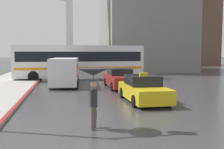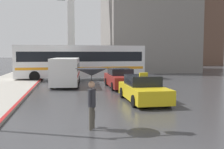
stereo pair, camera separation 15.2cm
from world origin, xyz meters
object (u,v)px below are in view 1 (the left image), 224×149
ambulance_van (65,70)px  pedestrian_with_umbrella (93,79)px  traffic_light (14,16)px  monument_cross (69,5)px  taxi (143,89)px  sedan_red (120,79)px  city_bus (80,61)px

ambulance_van → pedestrian_with_umbrella: 12.38m
traffic_light → monument_cross: monument_cross is taller
pedestrian_with_umbrella → traffic_light: size_ratio=0.38×
traffic_light → monument_cross: size_ratio=0.36×
taxi → ambulance_van: ambulance_van is taller
taxi → pedestrian_with_umbrella: size_ratio=2.11×
ambulance_van → taxi: bearing=122.5°
sedan_red → city_bus: city_bus is taller
taxi → monument_cross: bearing=-81.1°
pedestrian_with_umbrella → traffic_light: (-2.58, 0.58, 2.09)m
city_bus → traffic_light: traffic_light is taller
pedestrian_with_umbrella → monument_cross: (-0.15, 26.19, 7.08)m
sedan_red → traffic_light: traffic_light is taller
sedan_red → ambulance_van: size_ratio=0.88×
city_bus → pedestrian_with_umbrella: bearing=175.4°
city_bus → pedestrian_with_umbrella: (-0.59, -17.27, -0.12)m
sedan_red → pedestrian_with_umbrella: (-3.18, -10.40, 1.06)m
taxi → pedestrian_with_umbrella: (-3.21, -4.65, 1.08)m
ambulance_van → city_bus: 5.19m
taxi → sedan_red: 5.75m
ambulance_van → sedan_red: bearing=159.0°
pedestrian_with_umbrella → sedan_red: bearing=8.6°
sedan_red → taxi: bearing=90.3°
ambulance_van → traffic_light: (-1.71, -11.75, 2.60)m
ambulance_van → monument_cross: bearing=-88.5°
taxi → sedan_red: (-0.03, 5.75, 0.02)m
taxi → ambulance_van: size_ratio=0.81×
monument_cross → taxi: bearing=-81.1°
ambulance_van → traffic_light: traffic_light is taller
ambulance_van → pedestrian_with_umbrella: (0.88, -12.33, 0.51)m
monument_cross → sedan_red: bearing=-78.1°
sedan_red → pedestrian_with_umbrella: bearing=73.0°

